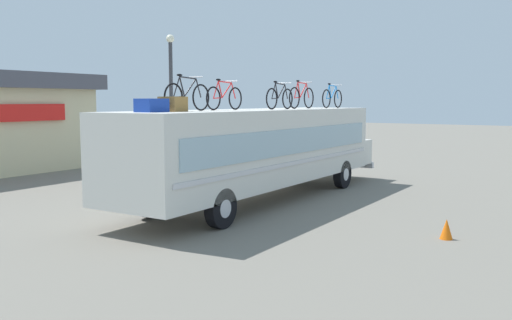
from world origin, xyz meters
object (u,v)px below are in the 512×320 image
(rooftop_bicycle_4, at_px, (302,97))
(luggage_bag_1, at_px, (152,105))
(rooftop_bicycle_2, at_px, (225,97))
(traffic_cone, at_px, (446,229))
(rooftop_bicycle_1, at_px, (188,96))
(rooftop_bicycle_3, at_px, (280,98))
(street_lamp, at_px, (171,98))
(rooftop_bicycle_5, at_px, (332,98))
(bus, at_px, (262,147))
(luggage_bag_2, at_px, (173,104))

(rooftop_bicycle_4, bearing_deg, luggage_bag_1, 178.06)
(rooftop_bicycle_2, bearing_deg, traffic_cone, -92.98)
(luggage_bag_1, bearing_deg, rooftop_bicycle_1, 2.92)
(rooftop_bicycle_3, height_order, street_lamp, street_lamp)
(rooftop_bicycle_1, xyz_separation_m, street_lamp, (4.69, 4.61, -0.03))
(traffic_cone, xyz_separation_m, street_lamp, (3.17, 10.72, 2.93))
(rooftop_bicycle_1, xyz_separation_m, rooftop_bicycle_4, (5.64, -0.31, 0.01))
(rooftop_bicycle_5, relative_size, street_lamp, 0.31)
(bus, relative_size, traffic_cone, 27.18)
(rooftop_bicycle_2, relative_size, rooftop_bicycle_4, 0.98)
(rooftop_bicycle_1, distance_m, rooftop_bicycle_2, 1.85)
(rooftop_bicycle_3, xyz_separation_m, traffic_cone, (-2.21, -5.56, -2.94))
(luggage_bag_1, height_order, rooftop_bicycle_4, rooftop_bicycle_4)
(rooftop_bicycle_5, height_order, traffic_cone, rooftop_bicycle_5)
(rooftop_bicycle_2, relative_size, street_lamp, 0.31)
(luggage_bag_2, height_order, rooftop_bicycle_4, rooftop_bicycle_4)
(rooftop_bicycle_5, bearing_deg, rooftop_bicycle_4, 173.33)
(rooftop_bicycle_5, bearing_deg, street_lamp, 119.54)
(rooftop_bicycle_1, distance_m, rooftop_bicycle_3, 3.77)
(luggage_bag_1, xyz_separation_m, rooftop_bicycle_4, (7.03, -0.24, 0.24))
(luggage_bag_2, xyz_separation_m, rooftop_bicycle_2, (2.52, 0.26, 0.19))
(luggage_bag_2, relative_size, rooftop_bicycle_4, 0.31)
(luggage_bag_1, relative_size, traffic_cone, 1.47)
(luggage_bag_1, relative_size, rooftop_bicycle_2, 0.39)
(luggage_bag_2, height_order, rooftop_bicycle_2, rooftop_bicycle_2)
(luggage_bag_1, xyz_separation_m, rooftop_bicycle_1, (1.39, 0.07, 0.23))
(traffic_cone, bearing_deg, rooftop_bicycle_1, 103.96)
(rooftop_bicycle_4, height_order, street_lamp, street_lamp)
(rooftop_bicycle_1, height_order, rooftop_bicycle_2, rooftop_bicycle_1)
(rooftop_bicycle_5, bearing_deg, luggage_bag_1, 177.02)
(rooftop_bicycle_4, relative_size, rooftop_bicycle_5, 1.04)
(bus, xyz_separation_m, rooftop_bicycle_2, (-1.55, 0.28, 1.51))
(luggage_bag_2, height_order, rooftop_bicycle_5, rooftop_bicycle_5)
(rooftop_bicycle_4, bearing_deg, rooftop_bicycle_1, 176.86)
(rooftop_bicycle_5, relative_size, traffic_cone, 3.69)
(rooftop_bicycle_3, xyz_separation_m, street_lamp, (0.96, 5.16, -0.01))
(bus, xyz_separation_m, rooftop_bicycle_5, (4.21, -0.42, 1.52))
(luggage_bag_1, xyz_separation_m, street_lamp, (6.08, 4.68, 0.19))
(bus, distance_m, luggage_bag_1, 4.96)
(luggage_bag_1, bearing_deg, luggage_bag_2, -1.63)
(luggage_bag_2, height_order, traffic_cone, luggage_bag_2)
(rooftop_bicycle_4, relative_size, street_lamp, 0.32)
(bus, height_order, rooftop_bicycle_3, rooftop_bicycle_3)
(luggage_bag_2, distance_m, street_lamp, 7.13)
(bus, height_order, rooftop_bicycle_1, rooftop_bicycle_1)
(street_lamp, bearing_deg, bus, -105.27)
(rooftop_bicycle_5, bearing_deg, rooftop_bicycle_1, 175.94)
(rooftop_bicycle_3, distance_m, rooftop_bicycle_5, 3.87)
(luggage_bag_1, xyz_separation_m, rooftop_bicycle_3, (5.12, -0.48, 0.20))
(bus, distance_m, traffic_cone, 6.44)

